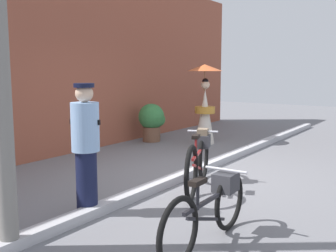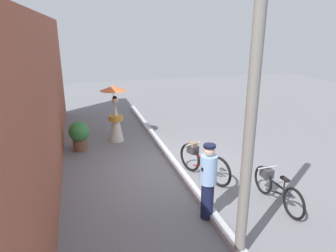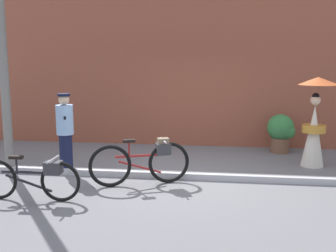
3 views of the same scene
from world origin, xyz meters
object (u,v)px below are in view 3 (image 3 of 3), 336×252
Objects in this scene: utility_pole at (3,53)px; potted_plant_by_door at (281,131)px; person_officer at (65,131)px; bicycle_near_officer at (33,178)px; bicycle_far_side at (144,161)px; person_with_parasol at (315,121)px.

potted_plant_by_door is at bearing 23.75° from utility_pole.
utility_pole reaches higher than person_officer.
bicycle_near_officer is 6.05m from potted_plant_by_door.
person_officer is at bearing 92.95° from bicycle_near_officer.
bicycle_far_side is 1.86× the size of potted_plant_by_door.
utility_pole reaches higher than bicycle_near_officer.
utility_pole reaches higher than potted_plant_by_door.
bicycle_far_side is 3.51m from utility_pole.
person_officer is (-0.09, 1.67, 0.47)m from bicycle_near_officer.
bicycle_far_side is at bearing -133.56° from potted_plant_by_door.
bicycle_near_officer is 0.98× the size of bicycle_far_side.
bicycle_near_officer is at bearing -137.68° from potted_plant_by_door.
bicycle_near_officer is at bearing -150.13° from person_with_parasol.
person_officer is (-1.71, 0.59, 0.41)m from bicycle_far_side.
bicycle_far_side is at bearing 33.56° from bicycle_near_officer.
utility_pole is at bearing 128.66° from bicycle_near_officer.
person_officer reaches higher than bicycle_near_officer.
bicycle_near_officer is 0.36× the size of utility_pole.
bicycle_far_side is at bearing -19.13° from person_officer.
person_with_parasol is (4.98, 2.86, 0.60)m from bicycle_near_officer.
utility_pole is at bearing 170.56° from bicycle_far_side.
bicycle_far_side is (1.63, 1.08, 0.06)m from bicycle_near_officer.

